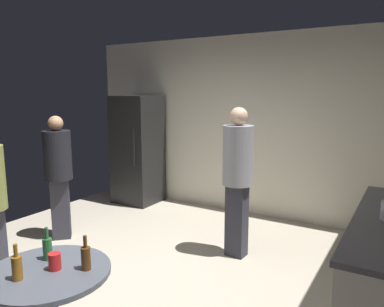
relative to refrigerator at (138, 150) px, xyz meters
name	(u,v)px	position (x,y,z in m)	size (l,w,h in m)	color
ground_plane	(128,286)	(1.65, -2.20, -0.95)	(5.20, 5.20, 0.10)	#B2A893
wall_back	(239,126)	(1.65, 0.43, 0.45)	(5.32, 0.06, 2.70)	silver
refrigerator	(138,150)	(0.00, 0.00, 0.00)	(0.70, 0.68, 1.80)	black
foreground_table	(49,285)	(2.02, -3.38, -0.27)	(0.80, 0.80, 0.73)	#4C515B
beer_bottle_amber	(17,267)	(1.96, -3.55, -0.08)	(0.06, 0.06, 0.23)	#8C5919
beer_bottle_brown	(86,257)	(2.22, -3.24, -0.08)	(0.06, 0.06, 0.23)	#593314
beer_bottle_green	(47,248)	(1.89, -3.27, -0.08)	(0.06, 0.06, 0.23)	#26662D
plastic_cup_red	(55,261)	(2.05, -3.34, -0.11)	(0.08, 0.08, 0.11)	red
person_in_black_shirt	(58,168)	(0.18, -1.78, 0.02)	(0.48, 0.48, 1.58)	#2D2D38
person_in_gray_shirt	(238,171)	(2.32, -1.09, 0.10)	(0.36, 0.36, 1.70)	#2D2D38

